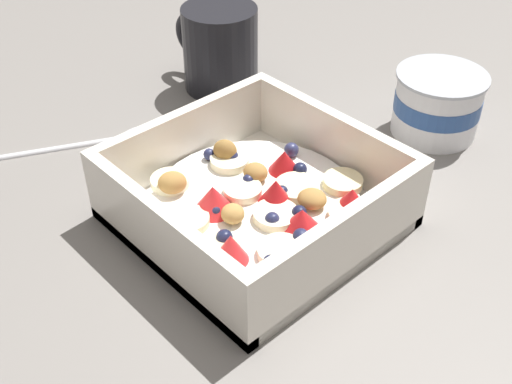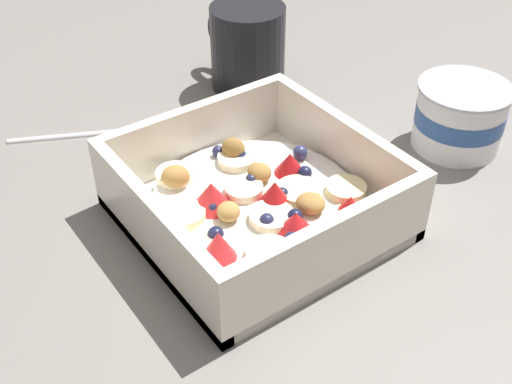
{
  "view_description": "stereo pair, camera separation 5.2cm",
  "coord_description": "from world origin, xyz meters",
  "px_view_note": "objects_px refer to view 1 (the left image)",
  "views": [
    {
      "loc": [
        0.31,
        -0.28,
        0.35
      ],
      "look_at": [
        0.01,
        -0.01,
        0.03
      ],
      "focal_mm": 45.24,
      "sensor_mm": 36.0,
      "label": 1
    },
    {
      "loc": [
        0.34,
        -0.24,
        0.35
      ],
      "look_at": [
        0.01,
        -0.01,
        0.03
      ],
      "focal_mm": 45.24,
      "sensor_mm": 36.0,
      "label": 2
    }
  ],
  "objects_px": {
    "yogurt_cup": "(437,103)",
    "fruit_bowl": "(257,202)",
    "spoon": "(115,137)",
    "coffee_mug": "(219,48)"
  },
  "relations": [
    {
      "from": "spoon",
      "to": "coffee_mug",
      "type": "distance_m",
      "value": 0.15
    },
    {
      "from": "spoon",
      "to": "fruit_bowl",
      "type": "bearing_deg",
      "value": 5.98
    },
    {
      "from": "yogurt_cup",
      "to": "fruit_bowl",
      "type": "bearing_deg",
      "value": -94.59
    },
    {
      "from": "yogurt_cup",
      "to": "coffee_mug",
      "type": "bearing_deg",
      "value": -156.33
    },
    {
      "from": "spoon",
      "to": "yogurt_cup",
      "type": "bearing_deg",
      "value": 50.12
    },
    {
      "from": "fruit_bowl",
      "to": "coffee_mug",
      "type": "bearing_deg",
      "value": 147.15
    },
    {
      "from": "fruit_bowl",
      "to": "coffee_mug",
      "type": "distance_m",
      "value": 0.24
    },
    {
      "from": "fruit_bowl",
      "to": "spoon",
      "type": "height_order",
      "value": "fruit_bowl"
    },
    {
      "from": "spoon",
      "to": "yogurt_cup",
      "type": "relative_size",
      "value": 1.88
    },
    {
      "from": "fruit_bowl",
      "to": "spoon",
      "type": "distance_m",
      "value": 0.19
    }
  ]
}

